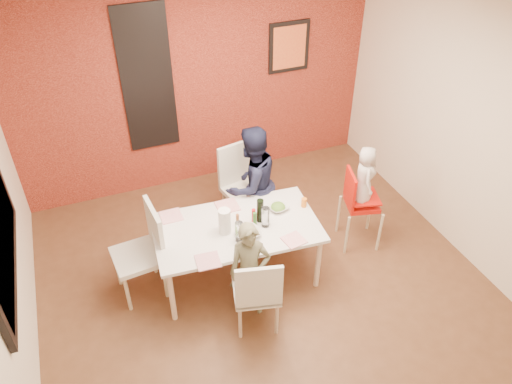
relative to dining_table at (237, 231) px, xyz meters
name	(u,v)px	position (x,y,z in m)	size (l,w,h in m)	color
ground	(267,288)	(0.21, -0.29, -0.62)	(4.50, 4.50, 0.00)	brown
ceiling	(271,32)	(0.21, -0.29, 2.08)	(4.50, 4.50, 0.02)	white
wall_back	(197,83)	(0.21, 1.96, 0.73)	(4.50, 0.02, 2.70)	#EEE1C5
wall_right	(473,136)	(2.46, -0.29, 0.73)	(0.02, 4.50, 2.70)	#EEE1C5
brick_accent_wall	(198,84)	(0.21, 1.94, 0.73)	(4.50, 0.02, 2.70)	maroon
glassblock_strip	(147,80)	(-0.39, 1.92, 0.88)	(0.55, 0.03, 1.70)	silver
glassblock_surround	(147,81)	(-0.39, 1.92, 0.88)	(0.60, 0.03, 1.76)	black
art_print_frame	(289,47)	(1.41, 1.92, 1.03)	(0.54, 0.03, 0.64)	black
art_print_canvas	(289,47)	(1.41, 1.90, 1.03)	(0.44, 0.01, 0.54)	orange
dining_table	(237,231)	(0.00, 0.00, 0.00)	(1.70, 1.04, 0.68)	silver
chair_near	(257,291)	(-0.06, -0.72, -0.11)	(0.51, 0.51, 0.91)	beige
chair_far	(242,182)	(0.37, 0.84, -0.05)	(0.56, 0.56, 1.02)	silver
chair_left	(145,247)	(-0.89, 0.17, -0.06)	(0.51, 0.51, 1.01)	silver
high_chair	(358,201)	(1.42, 0.02, -0.05)	(0.49, 0.49, 0.96)	red
child_near	(250,271)	(-0.04, -0.48, -0.09)	(0.39, 0.26, 1.07)	#605E44
child_far	(252,184)	(0.39, 0.59, 0.08)	(0.68, 0.53, 1.39)	black
toddler	(365,176)	(1.45, 0.01, 0.29)	(0.34, 0.22, 0.70)	beige
plate_near_left	(208,261)	(-0.41, -0.36, 0.07)	(0.22, 0.22, 0.01)	silver
plate_far_mid	(227,206)	(0.02, 0.34, 0.07)	(0.23, 0.23, 0.01)	white
plate_near_right	(294,240)	(0.45, -0.39, 0.07)	(0.20, 0.20, 0.01)	white
plate_far_left	(171,216)	(-0.57, 0.40, 0.07)	(0.21, 0.21, 0.01)	white
salad_bowl_a	(248,233)	(0.06, -0.16, 0.09)	(0.24, 0.24, 0.06)	silver
salad_bowl_b	(278,207)	(0.50, 0.10, 0.09)	(0.20, 0.20, 0.05)	silver
wine_bottle	(260,211)	(0.25, 0.00, 0.19)	(0.07, 0.07, 0.26)	black
wine_glass_a	(239,232)	(-0.04, -0.20, 0.17)	(0.08, 0.08, 0.22)	white
wine_glass_b	(266,217)	(0.27, -0.09, 0.17)	(0.08, 0.08, 0.22)	white
paper_towel_roll	(225,221)	(-0.13, -0.03, 0.20)	(0.12, 0.12, 0.27)	white
condiment_red	(254,216)	(0.19, 0.01, 0.14)	(0.04, 0.04, 0.15)	red
condiment_green	(255,219)	(0.18, -0.04, 0.14)	(0.04, 0.04, 0.15)	#326722
condiment_brown	(237,219)	(0.02, 0.03, 0.12)	(0.03, 0.03, 0.13)	brown
sippy_cup	(304,203)	(0.76, 0.05, 0.11)	(0.06, 0.06, 0.10)	orange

